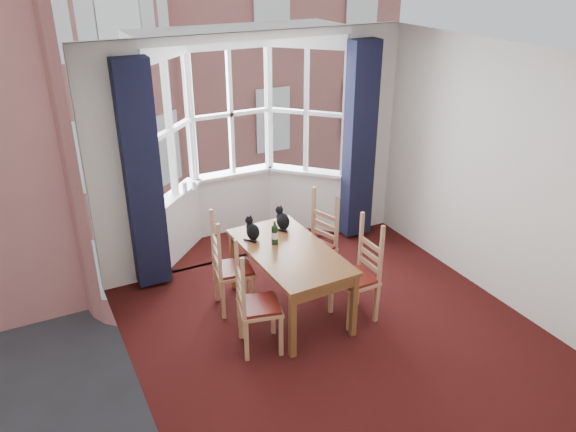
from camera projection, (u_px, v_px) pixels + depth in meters
floor at (348, 347)px, 5.64m from camera, size 4.50×4.50×0.00m
ceiling at (365, 63)px, 4.44m from camera, size 4.50×4.50×0.00m
wall_left at (132, 275)px, 4.22m from camera, size 0.00×4.50×4.50m
wall_right at (516, 184)px, 5.86m from camera, size 0.00×4.50×4.50m
wall_near at (571, 374)px, 3.23m from camera, size 4.00×0.00×4.00m
wall_back_pier_left at (117, 172)px, 6.18m from camera, size 0.70×0.12×2.80m
wall_back_pier_right at (367, 133)px, 7.53m from camera, size 0.70×0.12×2.80m
bay_window at (239, 139)px, 7.26m from camera, size 2.76×0.94×2.80m
curtain_left at (143, 178)px, 6.15m from camera, size 0.38×0.22×2.60m
curtain_right at (360, 142)px, 7.31m from camera, size 0.38×0.22×2.60m
dining_table at (290, 257)px, 5.95m from camera, size 0.85×1.54×0.76m
chair_left_near at (250, 308)px, 5.44m from camera, size 0.49×0.50×0.92m
chair_left_far at (226, 271)px, 6.06m from camera, size 0.46×0.48×0.92m
chair_right_near at (362, 277)px, 5.95m from camera, size 0.41×0.42×0.92m
chair_right_far at (319, 246)px, 6.58m from camera, size 0.51×0.52×0.92m
cat_left at (252, 230)px, 6.10m from camera, size 0.18×0.22×0.27m
cat_right at (283, 220)px, 6.33m from camera, size 0.18×0.22×0.27m
wine_bottle at (275, 234)px, 5.98m from camera, size 0.07×0.07×0.28m
candle_tall at (185, 187)px, 7.00m from camera, size 0.06×0.06×0.14m
candle_short at (194, 185)px, 7.08m from camera, size 0.06×0.06×0.11m
street at (58, 126)px, 34.19m from camera, size 80.00×80.00×0.00m
tenement_building at (90, 28)px, 16.25m from camera, size 18.40×7.80×15.20m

